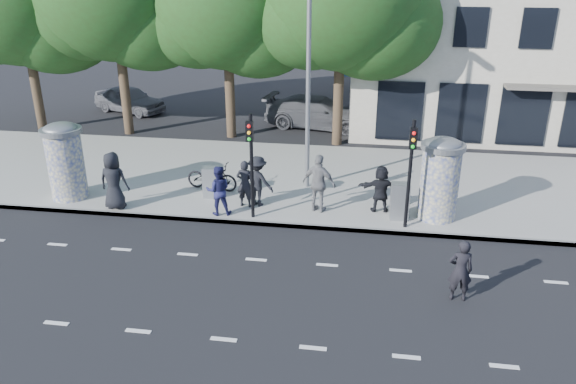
% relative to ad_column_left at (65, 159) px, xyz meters
% --- Properties ---
extents(ground, '(120.00, 120.00, 0.00)m').
position_rel_ad_column_left_xyz_m(ground, '(7.20, -4.50, -1.54)').
color(ground, black).
rests_on(ground, ground).
extents(sidewalk, '(40.00, 8.00, 0.15)m').
position_rel_ad_column_left_xyz_m(sidewalk, '(7.20, 3.00, -1.46)').
color(sidewalk, gray).
rests_on(sidewalk, ground).
extents(curb, '(40.00, 0.10, 0.16)m').
position_rel_ad_column_left_xyz_m(curb, '(7.20, -0.95, -1.46)').
color(curb, slate).
rests_on(curb, ground).
extents(lane_dash_near, '(32.00, 0.12, 0.01)m').
position_rel_ad_column_left_xyz_m(lane_dash_near, '(7.20, -6.70, -1.53)').
color(lane_dash_near, silver).
rests_on(lane_dash_near, ground).
extents(lane_dash_far, '(32.00, 0.12, 0.01)m').
position_rel_ad_column_left_xyz_m(lane_dash_far, '(7.20, -3.10, -1.53)').
color(lane_dash_far, silver).
rests_on(lane_dash_far, ground).
extents(ad_column_left, '(1.36, 1.36, 2.65)m').
position_rel_ad_column_left_xyz_m(ad_column_left, '(0.00, 0.00, 0.00)').
color(ad_column_left, beige).
rests_on(ad_column_left, sidewalk).
extents(ad_column_right, '(1.36, 1.36, 2.65)m').
position_rel_ad_column_left_xyz_m(ad_column_right, '(12.40, 0.20, 0.00)').
color(ad_column_right, beige).
rests_on(ad_column_right, sidewalk).
extents(traffic_pole_near, '(0.22, 0.31, 3.40)m').
position_rel_ad_column_left_xyz_m(traffic_pole_near, '(6.60, -0.71, 0.69)').
color(traffic_pole_near, black).
rests_on(traffic_pole_near, sidewalk).
extents(traffic_pole_far, '(0.22, 0.31, 3.40)m').
position_rel_ad_column_left_xyz_m(traffic_pole_far, '(11.40, -0.71, 0.69)').
color(traffic_pole_far, black).
rests_on(traffic_pole_far, sidewalk).
extents(street_lamp, '(0.25, 0.93, 8.00)m').
position_rel_ad_column_left_xyz_m(street_lamp, '(8.00, 2.13, 3.26)').
color(street_lamp, slate).
rests_on(street_lamp, sidewalk).
extents(tree_near_left, '(6.80, 6.80, 8.97)m').
position_rel_ad_column_left_xyz_m(tree_near_left, '(3.70, 8.20, 4.53)').
color(tree_near_left, '#38281C').
rests_on(tree_near_left, ground).
extents(ped_a, '(0.95, 0.63, 1.93)m').
position_rel_ad_column_left_xyz_m(ped_a, '(1.98, -0.65, -0.42)').
color(ped_a, black).
rests_on(ped_a, sidewalk).
extents(ped_b, '(0.62, 0.45, 1.61)m').
position_rel_ad_column_left_xyz_m(ped_b, '(6.18, 0.14, -0.58)').
color(ped_b, black).
rests_on(ped_b, sidewalk).
extents(ped_c, '(0.92, 0.79, 1.64)m').
position_rel_ad_column_left_xyz_m(ped_c, '(5.47, -0.59, -0.57)').
color(ped_c, '#1F204D').
rests_on(ped_c, sidewalk).
extents(ped_d, '(1.26, 0.97, 1.71)m').
position_rel_ad_column_left_xyz_m(ped_d, '(6.58, 0.30, -0.53)').
color(ped_d, black).
rests_on(ped_d, sidewalk).
extents(ped_e, '(1.28, 0.97, 1.94)m').
position_rel_ad_column_left_xyz_m(ped_e, '(8.63, 0.11, -0.42)').
color(ped_e, gray).
rests_on(ped_e, sidewalk).
extents(ped_f, '(1.50, 0.66, 1.57)m').
position_rel_ad_column_left_xyz_m(ped_f, '(10.61, 0.41, -0.60)').
color(ped_f, black).
rests_on(ped_f, sidewalk).
extents(man_road, '(0.62, 0.42, 1.63)m').
position_rel_ad_column_left_xyz_m(man_road, '(12.53, -4.27, -0.72)').
color(man_road, black).
rests_on(man_road, ground).
extents(bicycle, '(0.95, 1.98, 1.00)m').
position_rel_ad_column_left_xyz_m(bicycle, '(4.69, 1.38, -0.89)').
color(bicycle, black).
rests_on(bicycle, sidewalk).
extents(cabinet_left, '(0.54, 0.41, 1.08)m').
position_rel_ad_column_left_xyz_m(cabinet_left, '(4.84, 0.72, -0.85)').
color(cabinet_left, gray).
rests_on(cabinet_left, sidewalk).
extents(cabinet_right, '(0.59, 0.44, 1.20)m').
position_rel_ad_column_left_xyz_m(cabinet_right, '(11.21, -0.09, -0.79)').
color(cabinet_right, gray).
rests_on(cabinet_right, sidewalk).
extents(car_left, '(3.03, 4.44, 1.40)m').
position_rel_ad_column_left_xyz_m(car_left, '(-2.87, 11.83, -0.84)').
color(car_left, slate).
rests_on(car_left, ground).
extents(car_right, '(2.90, 5.55, 1.54)m').
position_rel_ad_column_left_xyz_m(car_right, '(7.57, 10.37, -0.77)').
color(car_right, '#494A4F').
rests_on(car_right, ground).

